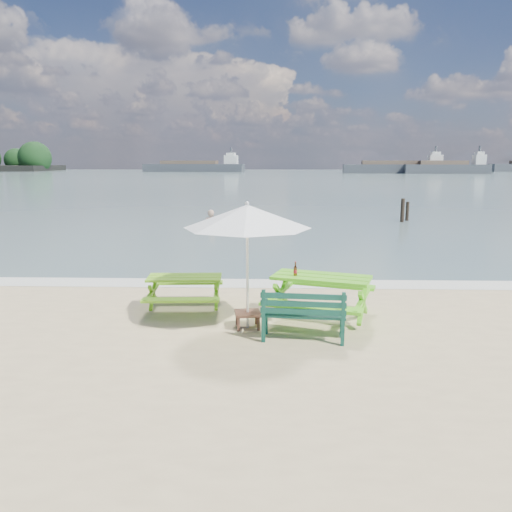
{
  "coord_description": "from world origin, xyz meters",
  "views": [
    {
      "loc": [
        0.2,
        -7.27,
        2.97
      ],
      "look_at": [
        -0.13,
        3.0,
        1.0
      ],
      "focal_mm": 35.0,
      "sensor_mm": 36.0,
      "label": 1
    }
  ],
  "objects_px": {
    "picnic_table_left": "(185,294)",
    "swimmer": "(211,229)",
    "beer_bottle": "(295,271)",
    "patio_umbrella": "(247,216)",
    "picnic_table_right": "(321,299)",
    "park_bench": "(303,324)",
    "side_table": "(248,319)"
  },
  "relations": [
    {
      "from": "picnic_table_right",
      "to": "beer_bottle",
      "type": "bearing_deg",
      "value": 177.95
    },
    {
      "from": "picnic_table_left",
      "to": "patio_umbrella",
      "type": "height_order",
      "value": "patio_umbrella"
    },
    {
      "from": "picnic_table_right",
      "to": "patio_umbrella",
      "type": "distance_m",
      "value": 2.16
    },
    {
      "from": "picnic_table_left",
      "to": "park_bench",
      "type": "height_order",
      "value": "park_bench"
    },
    {
      "from": "swimmer",
      "to": "park_bench",
      "type": "bearing_deg",
      "value": -77.38
    },
    {
      "from": "picnic_table_left",
      "to": "side_table",
      "type": "height_order",
      "value": "picnic_table_left"
    },
    {
      "from": "patio_umbrella",
      "to": "beer_bottle",
      "type": "bearing_deg",
      "value": 29.73
    },
    {
      "from": "picnic_table_left",
      "to": "beer_bottle",
      "type": "distance_m",
      "value": 2.33
    },
    {
      "from": "patio_umbrella",
      "to": "swimmer",
      "type": "xyz_separation_m",
      "value": [
        -2.42,
        14.5,
        -2.2
      ]
    },
    {
      "from": "side_table",
      "to": "swimmer",
      "type": "distance_m",
      "value": 14.71
    },
    {
      "from": "swimmer",
      "to": "picnic_table_right",
      "type": "bearing_deg",
      "value": -74.93
    },
    {
      "from": "park_bench",
      "to": "patio_umbrella",
      "type": "bearing_deg",
      "value": 148.67
    },
    {
      "from": "picnic_table_right",
      "to": "side_table",
      "type": "distance_m",
      "value": 1.47
    },
    {
      "from": "picnic_table_right",
      "to": "beer_bottle",
      "type": "xyz_separation_m",
      "value": [
        -0.49,
        0.02,
        0.53
      ]
    },
    {
      "from": "patio_umbrella",
      "to": "side_table",
      "type": "bearing_deg",
      "value": 180.0
    },
    {
      "from": "picnic_table_right",
      "to": "park_bench",
      "type": "xyz_separation_m",
      "value": [
        -0.4,
        -1.07,
        -0.15
      ]
    },
    {
      "from": "picnic_table_left",
      "to": "picnic_table_right",
      "type": "bearing_deg",
      "value": -11.72
    },
    {
      "from": "picnic_table_left",
      "to": "picnic_table_right",
      "type": "relative_size",
      "value": 0.7
    },
    {
      "from": "picnic_table_right",
      "to": "swimmer",
      "type": "height_order",
      "value": "picnic_table_right"
    },
    {
      "from": "beer_bottle",
      "to": "swimmer",
      "type": "xyz_separation_m",
      "value": [
        -3.29,
        14.0,
        -1.13
      ]
    },
    {
      "from": "swimmer",
      "to": "side_table",
      "type": "bearing_deg",
      "value": -80.54
    },
    {
      "from": "picnic_table_right",
      "to": "side_table",
      "type": "relative_size",
      "value": 4.81
    },
    {
      "from": "park_bench",
      "to": "beer_bottle",
      "type": "xyz_separation_m",
      "value": [
        -0.09,
        1.08,
        0.68
      ]
    },
    {
      "from": "park_bench",
      "to": "swimmer",
      "type": "relative_size",
      "value": 0.78
    },
    {
      "from": "beer_bottle",
      "to": "swimmer",
      "type": "relative_size",
      "value": 0.14
    },
    {
      "from": "picnic_table_left",
      "to": "swimmer",
      "type": "distance_m",
      "value": 13.52
    },
    {
      "from": "picnic_table_left",
      "to": "park_bench",
      "type": "distance_m",
      "value": 2.79
    },
    {
      "from": "side_table",
      "to": "beer_bottle",
      "type": "distance_m",
      "value": 1.28
    },
    {
      "from": "side_table",
      "to": "picnic_table_right",
      "type": "bearing_deg",
      "value": 19.47
    },
    {
      "from": "side_table",
      "to": "beer_bottle",
      "type": "bearing_deg",
      "value": 29.73
    },
    {
      "from": "beer_bottle",
      "to": "picnic_table_left",
      "type": "bearing_deg",
      "value": 166.19
    },
    {
      "from": "beer_bottle",
      "to": "swimmer",
      "type": "bearing_deg",
      "value": 103.21
    }
  ]
}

